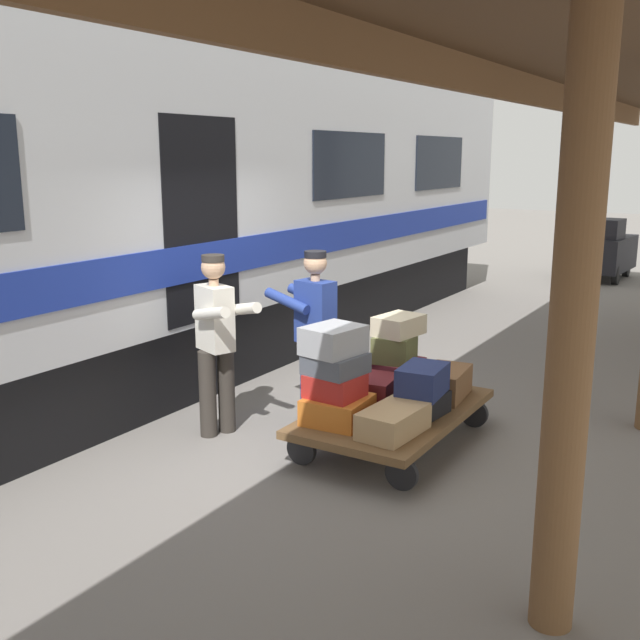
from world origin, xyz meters
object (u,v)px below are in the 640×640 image
at_px(suitcase_cream_canvas, 399,325).
at_px(suitcase_maroon_trunk, 368,390).
at_px(suitcase_burgundy_valise, 395,374).
at_px(porter_by_door, 217,339).
at_px(suitcase_navy_fabric, 423,380).
at_px(porter_in_overalls, 314,331).
at_px(luggage_cart, 394,414).
at_px(suitcase_orange_carryall, 338,410).
at_px(suitcase_olive_duffel, 395,348).
at_px(baggage_tug, 600,250).
at_px(suitcase_gray_aluminum, 333,340).
at_px(suitcase_slate_roller, 336,364).
at_px(suitcase_tan_vintage, 393,421).
at_px(suitcase_red_plastic, 335,385).
at_px(suitcase_black_hardshell, 421,403).
at_px(suitcase_brown_leather, 446,383).
at_px(train_car, 95,204).

bearing_deg(suitcase_cream_canvas, suitcase_maroon_trunk, 86.99).
relative_size(suitcase_burgundy_valise, porter_by_door, 0.30).
relative_size(suitcase_navy_fabric, porter_in_overalls, 0.29).
bearing_deg(suitcase_burgundy_valise, suitcase_maroon_trunk, 90.00).
xyz_separation_m(luggage_cart, suitcase_orange_carryall, (0.26, 0.56, 0.16)).
bearing_deg(suitcase_olive_duffel, baggage_tug, -89.49).
height_order(suitcase_olive_duffel, suitcase_gray_aluminum, suitcase_gray_aluminum).
distance_m(suitcase_navy_fabric, porter_in_overalls, 1.23).
height_order(luggage_cart, suitcase_slate_roller, suitcase_slate_roller).
distance_m(suitcase_orange_carryall, suitcase_navy_fabric, 0.79).
xyz_separation_m(suitcase_tan_vintage, porter_by_door, (1.78, 0.07, 0.47)).
relative_size(suitcase_red_plastic, suitcase_gray_aluminum, 0.88).
distance_m(suitcase_black_hardshell, suitcase_burgundy_valise, 0.77).
height_order(suitcase_orange_carryall, suitcase_black_hardshell, suitcase_orange_carryall).
distance_m(suitcase_brown_leather, baggage_tug, 10.03).
bearing_deg(suitcase_tan_vintage, suitcase_gray_aluminum, -3.19).
relative_size(suitcase_orange_carryall, suitcase_olive_duffel, 1.15).
distance_m(suitcase_black_hardshell, suitcase_slate_roller, 0.88).
bearing_deg(suitcase_brown_leather, porter_by_door, 33.61).
relative_size(luggage_cart, suitcase_slate_roller, 4.55).
height_order(suitcase_orange_carryall, suitcase_cream_canvas, suitcase_cream_canvas).
bearing_deg(suitcase_black_hardshell, baggage_tug, -86.67).
distance_m(suitcase_black_hardshell, porter_in_overalls, 1.28).
xyz_separation_m(suitcase_maroon_trunk, porter_by_door, (1.25, 0.63, 0.45)).
xyz_separation_m(suitcase_tan_vintage, suitcase_black_hardshell, (0.00, -0.56, -0.01)).
bearing_deg(suitcase_burgundy_valise, train_car, 11.85).
height_order(suitcase_brown_leather, porter_by_door, porter_by_door).
bearing_deg(suitcase_maroon_trunk, suitcase_tan_vintage, 133.38).
bearing_deg(suitcase_maroon_trunk, suitcase_brown_leather, -133.38).
xyz_separation_m(luggage_cart, suitcase_navy_fabric, (-0.29, 0.03, 0.37)).
distance_m(luggage_cart, suitcase_orange_carryall, 0.64).
relative_size(suitcase_maroon_trunk, suitcase_tan_vintage, 0.77).
height_order(suitcase_brown_leather, suitcase_black_hardshell, suitcase_brown_leather).
height_order(suitcase_maroon_trunk, suitcase_navy_fabric, suitcase_navy_fabric).
distance_m(suitcase_cream_canvas, porter_by_door, 1.75).
relative_size(suitcase_orange_carryall, suitcase_burgundy_valise, 1.00).
bearing_deg(suitcase_tan_vintage, porter_by_door, 2.15).
distance_m(suitcase_orange_carryall, suitcase_gray_aluminum, 0.60).
relative_size(luggage_cart, suitcase_maroon_trunk, 4.15).
height_order(suitcase_black_hardshell, suitcase_red_plastic, suitcase_red_plastic).
relative_size(luggage_cart, suitcase_tan_vintage, 3.20).
relative_size(luggage_cart, suitcase_gray_aluminum, 4.20).
xyz_separation_m(suitcase_black_hardshell, suitcase_burgundy_valise, (0.53, -0.56, 0.05)).
relative_size(suitcase_burgundy_valise, suitcase_gray_aluminum, 1.05).
height_order(suitcase_navy_fabric, porter_in_overalls, porter_in_overalls).
xyz_separation_m(train_car, suitcase_gray_aluminum, (-3.23, 0.39, -1.01)).
height_order(train_car, suitcase_red_plastic, train_car).
bearing_deg(suitcase_black_hardshell, suitcase_maroon_trunk, 0.00).
bearing_deg(suitcase_slate_roller, suitcase_black_hardshell, -136.84).
height_order(train_car, suitcase_tan_vintage, train_car).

